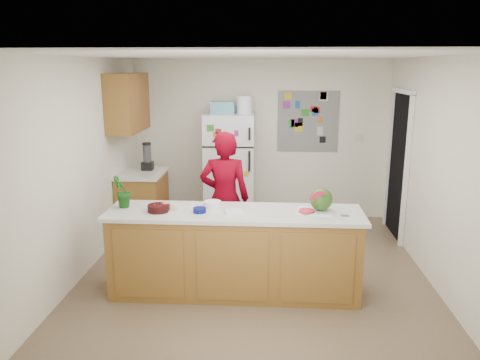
# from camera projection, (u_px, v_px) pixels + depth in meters

# --- Properties ---
(floor) EXTENTS (4.00, 4.50, 0.02)m
(floor) POSITION_uv_depth(u_px,v_px,m) (255.00, 273.00, 5.56)
(floor) COLOR brown
(floor) RESTS_ON ground
(wall_back) EXTENTS (4.00, 0.02, 2.50)m
(wall_back) POSITION_uv_depth(u_px,v_px,m) (260.00, 140.00, 7.46)
(wall_back) COLOR beige
(wall_back) RESTS_ON ground
(wall_left) EXTENTS (0.02, 4.50, 2.50)m
(wall_left) POSITION_uv_depth(u_px,v_px,m) (81.00, 168.00, 5.39)
(wall_left) COLOR beige
(wall_left) RESTS_ON ground
(wall_right) EXTENTS (0.02, 4.50, 2.50)m
(wall_right) POSITION_uv_depth(u_px,v_px,m) (438.00, 173.00, 5.14)
(wall_right) COLOR beige
(wall_right) RESTS_ON ground
(ceiling) EXTENTS (4.00, 4.50, 0.02)m
(ceiling) POSITION_uv_depth(u_px,v_px,m) (256.00, 55.00, 4.97)
(ceiling) COLOR white
(ceiling) RESTS_ON wall_back
(doorway) EXTENTS (0.03, 0.85, 2.04)m
(doorway) POSITION_uv_depth(u_px,v_px,m) (399.00, 166.00, 6.60)
(doorway) COLOR black
(doorway) RESTS_ON ground
(peninsula_base) EXTENTS (2.60, 0.62, 0.88)m
(peninsula_base) POSITION_uv_depth(u_px,v_px,m) (234.00, 254.00, 4.99)
(peninsula_base) COLOR brown
(peninsula_base) RESTS_ON floor
(peninsula_top) EXTENTS (2.68, 0.70, 0.04)m
(peninsula_top) POSITION_uv_depth(u_px,v_px,m) (234.00, 213.00, 4.88)
(peninsula_top) COLOR silver
(peninsula_top) RESTS_ON peninsula_base
(side_counter_base) EXTENTS (0.60, 0.80, 0.86)m
(side_counter_base) POSITION_uv_depth(u_px,v_px,m) (143.00, 203.00, 6.88)
(side_counter_base) COLOR brown
(side_counter_base) RESTS_ON floor
(side_counter_top) EXTENTS (0.64, 0.84, 0.04)m
(side_counter_top) POSITION_uv_depth(u_px,v_px,m) (142.00, 173.00, 6.77)
(side_counter_top) COLOR silver
(side_counter_top) RESTS_ON side_counter_base
(upper_cabinets) EXTENTS (0.35, 1.00, 0.80)m
(upper_cabinets) POSITION_uv_depth(u_px,v_px,m) (128.00, 103.00, 6.49)
(upper_cabinets) COLOR brown
(upper_cabinets) RESTS_ON wall_left
(refrigerator) EXTENTS (0.75, 0.70, 1.70)m
(refrigerator) POSITION_uv_depth(u_px,v_px,m) (230.00, 169.00, 7.21)
(refrigerator) COLOR silver
(refrigerator) RESTS_ON floor
(fridge_top_bin) EXTENTS (0.35, 0.28, 0.18)m
(fridge_top_bin) POSITION_uv_depth(u_px,v_px,m) (223.00, 108.00, 7.00)
(fridge_top_bin) COLOR #5999B2
(fridge_top_bin) RESTS_ON refrigerator
(photo_collage) EXTENTS (0.95, 0.01, 0.95)m
(photo_collage) POSITION_uv_depth(u_px,v_px,m) (308.00, 121.00, 7.32)
(photo_collage) COLOR slate
(photo_collage) RESTS_ON wall_back
(person) EXTENTS (0.61, 0.41, 1.65)m
(person) POSITION_uv_depth(u_px,v_px,m) (225.00, 199.00, 5.68)
(person) COLOR #64000E
(person) RESTS_ON floor
(blender_appliance) EXTENTS (0.12, 0.12, 0.38)m
(blender_appliance) POSITION_uv_depth(u_px,v_px,m) (147.00, 157.00, 6.87)
(blender_appliance) COLOR black
(blender_appliance) RESTS_ON side_counter_top
(cutting_board) EXTENTS (0.41, 0.33, 0.01)m
(cutting_board) POSITION_uv_depth(u_px,v_px,m) (315.00, 211.00, 4.85)
(cutting_board) COLOR silver
(cutting_board) RESTS_ON peninsula_top
(watermelon) EXTENTS (0.24, 0.24, 0.24)m
(watermelon) POSITION_uv_depth(u_px,v_px,m) (321.00, 199.00, 4.84)
(watermelon) COLOR #255717
(watermelon) RESTS_ON cutting_board
(watermelon_slice) EXTENTS (0.16, 0.16, 0.02)m
(watermelon_slice) POSITION_uv_depth(u_px,v_px,m) (306.00, 211.00, 4.81)
(watermelon_slice) COLOR red
(watermelon_slice) RESTS_ON cutting_board
(cherry_bowl) EXTENTS (0.25, 0.25, 0.07)m
(cherry_bowl) POSITION_uv_depth(u_px,v_px,m) (159.00, 208.00, 4.86)
(cherry_bowl) COLOR black
(cherry_bowl) RESTS_ON peninsula_top
(white_bowl) EXTENTS (0.23, 0.23, 0.06)m
(white_bowl) POSITION_uv_depth(u_px,v_px,m) (212.00, 204.00, 5.02)
(white_bowl) COLOR white
(white_bowl) RESTS_ON peninsula_top
(cobalt_bowl) EXTENTS (0.15, 0.15, 0.05)m
(cobalt_bowl) POSITION_uv_depth(u_px,v_px,m) (200.00, 210.00, 4.83)
(cobalt_bowl) COLOR #040A58
(cobalt_bowl) RESTS_ON peninsula_top
(plate) EXTENTS (0.26, 0.26, 0.02)m
(plate) POSITION_uv_depth(u_px,v_px,m) (166.00, 209.00, 4.93)
(plate) COLOR beige
(plate) RESTS_ON peninsula_top
(paper_towel) EXTENTS (0.21, 0.20, 0.02)m
(paper_towel) POSITION_uv_depth(u_px,v_px,m) (234.00, 211.00, 4.84)
(paper_towel) COLOR white
(paper_towel) RESTS_ON peninsula_top
(keys) EXTENTS (0.08, 0.04, 0.01)m
(keys) POSITION_uv_depth(u_px,v_px,m) (345.00, 216.00, 4.71)
(keys) COLOR gray
(keys) RESTS_ON peninsula_top
(potted_plant) EXTENTS (0.24, 0.25, 0.36)m
(potted_plant) POSITION_uv_depth(u_px,v_px,m) (122.00, 192.00, 4.95)
(potted_plant) COLOR #0D4813
(potted_plant) RESTS_ON peninsula_top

